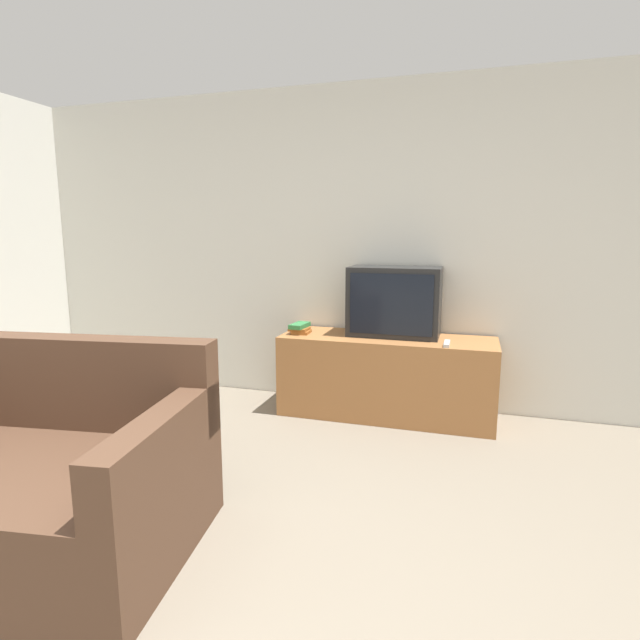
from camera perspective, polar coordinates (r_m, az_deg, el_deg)
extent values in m
cube|color=silver|center=(4.18, 4.46, 8.19)|extent=(9.00, 0.06, 2.60)
cube|color=#9E6638|center=(3.97, 7.59, -6.40)|extent=(1.64, 0.54, 0.63)
cube|color=black|center=(3.93, 8.51, 2.12)|extent=(0.70, 0.36, 0.54)
cube|color=black|center=(3.75, 8.09, 1.76)|extent=(0.62, 0.01, 0.46)
cube|color=#4C3323|center=(2.79, -31.93, -17.33)|extent=(1.78, 1.20, 0.43)
cube|color=#4C3323|center=(2.93, -27.50, -6.18)|extent=(1.66, 0.39, 0.47)
cube|color=#4C3323|center=(2.33, -17.26, -18.05)|extent=(0.28, 0.99, 0.69)
cube|color=#995623|center=(4.00, -2.15, -1.37)|extent=(0.14, 0.16, 0.02)
cube|color=#995623|center=(4.00, -2.38, -1.03)|extent=(0.14, 0.15, 0.02)
cube|color=#2D753D|center=(4.00, -2.34, -0.62)|extent=(0.12, 0.22, 0.03)
cube|color=#B7B7B7|center=(3.69, 14.30, -2.64)|extent=(0.04, 0.18, 0.02)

